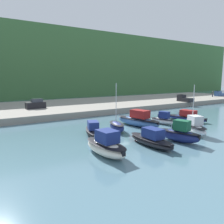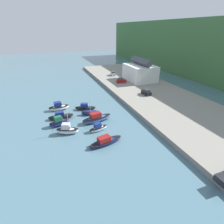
{
  "view_description": "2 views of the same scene",
  "coord_description": "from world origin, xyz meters",
  "px_view_note": "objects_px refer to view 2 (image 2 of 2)",
  "views": [
    {
      "loc": [
        -19.6,
        -28.18,
        8.0
      ],
      "look_at": [
        3.58,
        8.16,
        1.26
      ],
      "focal_mm": 35.0,
      "sensor_mm": 36.0,
      "label": 1
    },
    {
      "loc": [
        44.55,
        -11.75,
        23.42
      ],
      "look_at": [
        2.88,
        4.26,
        1.97
      ],
      "focal_mm": 28.0,
      "sensor_mm": 36.0,
      "label": 2
    }
  ],
  "objects_px": {
    "moored_boat_1": "(89,112)",
    "moored_boat_4": "(105,141)",
    "moored_boat_7": "(59,122)",
    "moored_boat_0": "(85,107)",
    "moored_boat_8": "(67,130)",
    "moored_boat_2": "(97,118)",
    "moored_boat_5": "(59,107)",
    "moored_boat_6": "(61,116)",
    "moored_boat_3": "(98,128)",
    "parked_car_1": "(146,92)",
    "dog_on_quay": "(119,78)",
    "parked_car_2": "(113,74)"
  },
  "relations": [
    {
      "from": "parked_car_1",
      "to": "parked_car_2",
      "type": "distance_m",
      "value": 31.7
    },
    {
      "from": "moored_boat_3",
      "to": "moored_boat_6",
      "type": "distance_m",
      "value": 13.03
    },
    {
      "from": "moored_boat_5",
      "to": "parked_car_2",
      "type": "relative_size",
      "value": 1.45
    },
    {
      "from": "moored_boat_0",
      "to": "moored_boat_4",
      "type": "bearing_deg",
      "value": 19.53
    },
    {
      "from": "moored_boat_2",
      "to": "moored_boat_4",
      "type": "relative_size",
      "value": 1.07
    },
    {
      "from": "moored_boat_3",
      "to": "dog_on_quay",
      "type": "xyz_separation_m",
      "value": [
        -40.68,
        23.04,
        0.91
      ]
    },
    {
      "from": "moored_boat_0",
      "to": "dog_on_quay",
      "type": "distance_m",
      "value": 35.44
    },
    {
      "from": "moored_boat_8",
      "to": "moored_boat_7",
      "type": "bearing_deg",
      "value": -142.89
    },
    {
      "from": "moored_boat_8",
      "to": "dog_on_quay",
      "type": "relative_size",
      "value": 8.07
    },
    {
      "from": "moored_boat_8",
      "to": "moored_boat_5",
      "type": "bearing_deg",
      "value": -158.0
    },
    {
      "from": "moored_boat_7",
      "to": "moored_boat_6",
      "type": "bearing_deg",
      "value": 155.23
    },
    {
      "from": "moored_boat_3",
      "to": "moored_boat_5",
      "type": "distance_m",
      "value": 18.24
    },
    {
      "from": "moored_boat_5",
      "to": "moored_boat_6",
      "type": "relative_size",
      "value": 0.9
    },
    {
      "from": "moored_boat_1",
      "to": "moored_boat_4",
      "type": "relative_size",
      "value": 0.86
    },
    {
      "from": "moored_boat_6",
      "to": "parked_car_2",
      "type": "relative_size",
      "value": 1.61
    },
    {
      "from": "moored_boat_5",
      "to": "moored_boat_6",
      "type": "height_order",
      "value": "moored_boat_5"
    },
    {
      "from": "moored_boat_3",
      "to": "moored_boat_4",
      "type": "relative_size",
      "value": 0.61
    },
    {
      "from": "moored_boat_3",
      "to": "moored_boat_8",
      "type": "relative_size",
      "value": 0.72
    },
    {
      "from": "moored_boat_6",
      "to": "dog_on_quay",
      "type": "bearing_deg",
      "value": 134.6
    },
    {
      "from": "moored_boat_1",
      "to": "parked_car_1",
      "type": "height_order",
      "value": "moored_boat_1"
    },
    {
      "from": "moored_boat_0",
      "to": "moored_boat_6",
      "type": "relative_size",
      "value": 0.96
    },
    {
      "from": "moored_boat_0",
      "to": "moored_boat_1",
      "type": "xyz_separation_m",
      "value": [
        4.18,
        0.23,
        0.04
      ]
    },
    {
      "from": "moored_boat_1",
      "to": "moored_boat_4",
      "type": "bearing_deg",
      "value": 15.1
    },
    {
      "from": "moored_boat_5",
      "to": "moored_boat_8",
      "type": "relative_size",
      "value": 0.9
    },
    {
      "from": "moored_boat_1",
      "to": "moored_boat_2",
      "type": "distance_m",
      "value": 4.98
    },
    {
      "from": "moored_boat_5",
      "to": "parked_car_2",
      "type": "height_order",
      "value": "parked_car_2"
    },
    {
      "from": "moored_boat_1",
      "to": "moored_boat_8",
      "type": "xyz_separation_m",
      "value": [
        8.19,
        -7.54,
        0.26
      ]
    },
    {
      "from": "moored_boat_0",
      "to": "moored_boat_1",
      "type": "bearing_deg",
      "value": 22.85
    },
    {
      "from": "moored_boat_8",
      "to": "moored_boat_0",
      "type": "bearing_deg",
      "value": 169.37
    },
    {
      "from": "parked_car_1",
      "to": "moored_boat_3",
      "type": "bearing_deg",
      "value": -150.65
    },
    {
      "from": "moored_boat_1",
      "to": "moored_boat_8",
      "type": "distance_m",
      "value": 11.13
    },
    {
      "from": "moored_boat_6",
      "to": "moored_boat_8",
      "type": "bearing_deg",
      "value": 4.54
    },
    {
      "from": "moored_boat_4",
      "to": "parked_car_2",
      "type": "relative_size",
      "value": 1.91
    },
    {
      "from": "moored_boat_6",
      "to": "moored_boat_7",
      "type": "distance_m",
      "value": 4.19
    },
    {
      "from": "moored_boat_0",
      "to": "moored_boat_7",
      "type": "relative_size",
      "value": 1.2
    },
    {
      "from": "moored_boat_3",
      "to": "parked_car_1",
      "type": "bearing_deg",
      "value": 110.37
    },
    {
      "from": "moored_boat_5",
      "to": "parked_car_2",
      "type": "distance_m",
      "value": 43.61
    },
    {
      "from": "moored_boat_2",
      "to": "parked_car_2",
      "type": "height_order",
      "value": "parked_car_2"
    },
    {
      "from": "moored_boat_3",
      "to": "dog_on_quay",
      "type": "height_order",
      "value": "moored_boat_3"
    },
    {
      "from": "dog_on_quay",
      "to": "parked_car_2",
      "type": "bearing_deg",
      "value": 115.17
    },
    {
      "from": "moored_boat_1",
      "to": "moored_boat_7",
      "type": "height_order",
      "value": "moored_boat_1"
    },
    {
      "from": "moored_boat_0",
      "to": "moored_boat_8",
      "type": "relative_size",
      "value": 0.95
    },
    {
      "from": "moored_boat_5",
      "to": "dog_on_quay",
      "type": "distance_m",
      "value": 39.35
    },
    {
      "from": "moored_boat_2",
      "to": "moored_boat_3",
      "type": "relative_size",
      "value": 1.75
    },
    {
      "from": "moored_boat_1",
      "to": "dog_on_quay",
      "type": "relative_size",
      "value": 8.27
    },
    {
      "from": "moored_boat_2",
      "to": "moored_boat_5",
      "type": "bearing_deg",
      "value": -153.47
    },
    {
      "from": "moored_boat_8",
      "to": "parked_car_2",
      "type": "xyz_separation_m",
      "value": [
        -46.15,
        29.91,
        1.14
      ]
    },
    {
      "from": "moored_boat_2",
      "to": "moored_boat_7",
      "type": "distance_m",
      "value": 9.94
    },
    {
      "from": "moored_boat_1",
      "to": "parked_car_1",
      "type": "bearing_deg",
      "value": 121.32
    },
    {
      "from": "moored_boat_2",
      "to": "dog_on_quay",
      "type": "bearing_deg",
      "value": 137.44
    }
  ]
}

